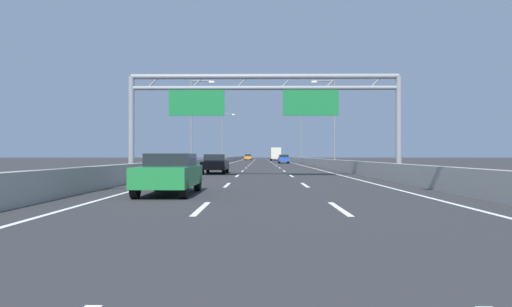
{
  "coord_description": "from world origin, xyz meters",
  "views": [
    {
      "loc": [
        -0.26,
        0.88,
        1.41
      ],
      "look_at": [
        -1.02,
        78.42,
        1.64
      ],
      "focal_mm": 31.29,
      "sensor_mm": 36.0,
      "label": 1
    }
  ],
  "objects_px": {
    "blue_car": "(284,159)",
    "green_car": "(170,173)",
    "box_truck": "(275,154)",
    "black_car": "(215,164)",
    "streetlamp_right_mid": "(332,118)",
    "orange_car": "(248,157)",
    "streetlamp_left_far": "(223,134)",
    "streetlamp_left_mid": "(193,118)",
    "streetlamp_right_far": "(300,134)",
    "sign_gantry": "(262,99)"
  },
  "relations": [
    {
      "from": "sign_gantry",
      "to": "black_car",
      "type": "bearing_deg",
      "value": 118.85
    },
    {
      "from": "orange_car",
      "to": "black_car",
      "type": "relative_size",
      "value": 1.02
    },
    {
      "from": "blue_car",
      "to": "box_truck",
      "type": "height_order",
      "value": "box_truck"
    },
    {
      "from": "sign_gantry",
      "to": "streetlamp_left_mid",
      "type": "height_order",
      "value": "streetlamp_left_mid"
    },
    {
      "from": "streetlamp_left_mid",
      "to": "streetlamp_left_far",
      "type": "xyz_separation_m",
      "value": [
        0.0,
        38.84,
        0.0
      ]
    },
    {
      "from": "sign_gantry",
      "to": "green_car",
      "type": "xyz_separation_m",
      "value": [
        -3.33,
        -11.42,
        -4.07
      ]
    },
    {
      "from": "streetlamp_left_far",
      "to": "black_car",
      "type": "relative_size",
      "value": 2.13
    },
    {
      "from": "black_car",
      "to": "blue_car",
      "type": "bearing_deg",
      "value": 79.75
    },
    {
      "from": "streetlamp_left_mid",
      "to": "sign_gantry",
      "type": "bearing_deg",
      "value": -70.46
    },
    {
      "from": "streetlamp_left_far",
      "to": "streetlamp_right_far",
      "type": "distance_m",
      "value": 14.93
    },
    {
      "from": "streetlamp_right_mid",
      "to": "black_car",
      "type": "distance_m",
      "value": 18.66
    },
    {
      "from": "sign_gantry",
      "to": "black_car",
      "type": "relative_size",
      "value": 3.75
    },
    {
      "from": "streetlamp_left_far",
      "to": "blue_car",
      "type": "relative_size",
      "value": 2.06
    },
    {
      "from": "blue_car",
      "to": "green_car",
      "type": "relative_size",
      "value": 1.1
    },
    {
      "from": "black_car",
      "to": "box_truck",
      "type": "xyz_separation_m",
      "value": [
        7.06,
        74.39,
        0.96
      ]
    },
    {
      "from": "streetlamp_right_mid",
      "to": "streetlamp_right_far",
      "type": "relative_size",
      "value": 1.0
    },
    {
      "from": "streetlamp_left_mid",
      "to": "streetlamp_right_far",
      "type": "xyz_separation_m",
      "value": [
        14.93,
        38.84,
        0.0
      ]
    },
    {
      "from": "streetlamp_left_far",
      "to": "streetlamp_right_far",
      "type": "xyz_separation_m",
      "value": [
        14.93,
        0.0,
        0.0
      ]
    },
    {
      "from": "streetlamp_left_mid",
      "to": "box_truck",
      "type": "height_order",
      "value": "streetlamp_left_mid"
    },
    {
      "from": "sign_gantry",
      "to": "streetlamp_right_far",
      "type": "bearing_deg",
      "value": 82.7
    },
    {
      "from": "streetlamp_right_far",
      "to": "blue_car",
      "type": "bearing_deg",
      "value": -106.62
    },
    {
      "from": "streetlamp_left_far",
      "to": "streetlamp_right_far",
      "type": "bearing_deg",
      "value": 0.0
    },
    {
      "from": "orange_car",
      "to": "black_car",
      "type": "bearing_deg",
      "value": -90.04
    },
    {
      "from": "streetlamp_left_far",
      "to": "orange_car",
      "type": "distance_m",
      "value": 34.27
    },
    {
      "from": "sign_gantry",
      "to": "green_car",
      "type": "height_order",
      "value": "sign_gantry"
    },
    {
      "from": "black_car",
      "to": "streetlamp_right_far",
      "type": "bearing_deg",
      "value": 78.16
    },
    {
      "from": "streetlamp_left_far",
      "to": "black_car",
      "type": "bearing_deg",
      "value": -85.9
    },
    {
      "from": "sign_gantry",
      "to": "streetlamp_right_mid",
      "type": "bearing_deg",
      "value": 69.7
    },
    {
      "from": "sign_gantry",
      "to": "blue_car",
      "type": "distance_m",
      "value": 46.82
    },
    {
      "from": "box_truck",
      "to": "black_car",
      "type": "bearing_deg",
      "value": -95.42
    },
    {
      "from": "streetlamp_right_far",
      "to": "orange_car",
      "type": "height_order",
      "value": "streetlamp_right_far"
    },
    {
      "from": "sign_gantry",
      "to": "streetlamp_right_mid",
      "type": "relative_size",
      "value": 1.76
    },
    {
      "from": "streetlamp_right_mid",
      "to": "box_truck",
      "type": "relative_size",
      "value": 1.06
    },
    {
      "from": "black_car",
      "to": "green_car",
      "type": "xyz_separation_m",
      "value": [
        0.18,
        -17.78,
        0.02
      ]
    },
    {
      "from": "streetlamp_right_far",
      "to": "streetlamp_right_mid",
      "type": "bearing_deg",
      "value": -90.0
    },
    {
      "from": "streetlamp_left_mid",
      "to": "orange_car",
      "type": "relative_size",
      "value": 2.08
    },
    {
      "from": "streetlamp_right_far",
      "to": "orange_car",
      "type": "relative_size",
      "value": 2.08
    },
    {
      "from": "sign_gantry",
      "to": "streetlamp_left_mid",
      "type": "distance_m",
      "value": 21.87
    },
    {
      "from": "streetlamp_right_far",
      "to": "streetlamp_left_mid",
      "type": "bearing_deg",
      "value": -111.03
    },
    {
      "from": "orange_car",
      "to": "streetlamp_left_mid",
      "type": "bearing_deg",
      "value": -93.04
    },
    {
      "from": "streetlamp_right_mid",
      "to": "orange_car",
      "type": "bearing_deg",
      "value": 98.67
    },
    {
      "from": "streetlamp_right_mid",
      "to": "streetlamp_right_far",
      "type": "xyz_separation_m",
      "value": [
        0.0,
        38.84,
        0.0
      ]
    },
    {
      "from": "streetlamp_right_far",
      "to": "box_truck",
      "type": "height_order",
      "value": "streetlamp_right_far"
    },
    {
      "from": "box_truck",
      "to": "blue_car",
      "type": "bearing_deg",
      "value": -89.67
    },
    {
      "from": "blue_car",
      "to": "green_car",
      "type": "bearing_deg",
      "value": -96.97
    },
    {
      "from": "black_car",
      "to": "green_car",
      "type": "bearing_deg",
      "value": -89.42
    },
    {
      "from": "orange_car",
      "to": "streetlamp_left_far",
      "type": "bearing_deg",
      "value": -96.53
    },
    {
      "from": "streetlamp_right_mid",
      "to": "streetlamp_left_mid",
      "type": "bearing_deg",
      "value": 180.0
    },
    {
      "from": "green_car",
      "to": "box_truck",
      "type": "bearing_deg",
      "value": 85.73
    },
    {
      "from": "blue_car",
      "to": "black_car",
      "type": "height_order",
      "value": "black_car"
    }
  ]
}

